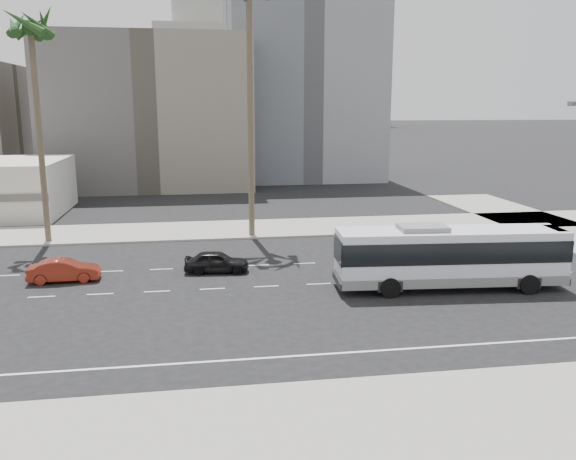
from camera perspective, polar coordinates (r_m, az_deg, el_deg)
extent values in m
plane|color=black|center=(33.68, 2.99, -5.24)|extent=(700.00, 700.00, 0.00)
cube|color=gray|center=(48.46, -0.75, 0.21)|extent=(120.00, 7.00, 0.15)
cube|color=gray|center=(19.93, 12.58, -18.07)|extent=(120.00, 7.00, 0.15)
cube|color=#5C5954|center=(76.67, -13.07, 10.96)|extent=(24.00, 18.00, 18.00)
cube|color=slate|center=(84.81, 1.16, 14.03)|extent=(20.00, 20.00, 26.00)
cube|color=#B5B3A9|center=(281.77, -8.13, 14.31)|extent=(42.00, 42.00, 44.00)
cube|color=slate|center=(267.70, 2.45, 17.34)|extent=(26.00, 26.00, 70.00)
cube|color=slate|center=(302.05, 6.12, 15.72)|extent=(22.00, 22.00, 60.00)
cube|color=silver|center=(33.61, 15.38, -2.29)|extent=(12.57, 3.62, 2.78)
cube|color=black|center=(33.52, 15.41, -1.67)|extent=(12.63, 3.69, 1.18)
cube|color=slate|center=(33.93, 15.26, -4.31)|extent=(12.59, 3.66, 0.53)
cube|color=slate|center=(32.66, 12.95, 0.12)|extent=(2.68, 1.89, 0.32)
cube|color=#262628|center=(36.14, 24.03, 0.07)|extent=(0.78, 1.97, 0.32)
cylinder|color=black|center=(34.61, 22.18, -4.74)|extent=(1.07, 0.32, 1.07)
cylinder|color=black|center=(36.88, 20.02, -3.57)|extent=(1.07, 0.32, 1.07)
cylinder|color=black|center=(31.45, 10.17, -5.66)|extent=(1.07, 0.32, 1.07)
cylinder|color=black|center=(33.93, 8.68, -4.29)|extent=(1.07, 0.32, 1.07)
imported|color=black|center=(36.08, -6.91, -3.05)|extent=(1.94, 4.02, 1.33)
imported|color=maroon|center=(36.35, -20.81, -3.66)|extent=(1.62, 4.05, 1.31)
cylinder|color=brown|center=(44.64, -3.65, 10.77)|extent=(0.50, 0.50, 18.08)
cylinder|color=brown|center=(46.07, -22.83, 7.96)|extent=(0.47, 0.47, 14.95)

